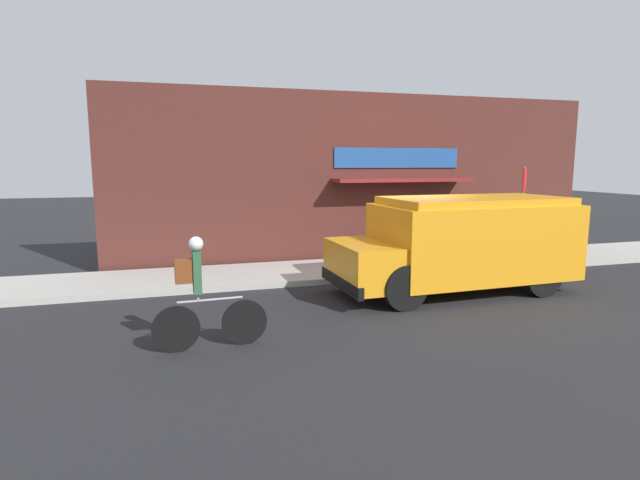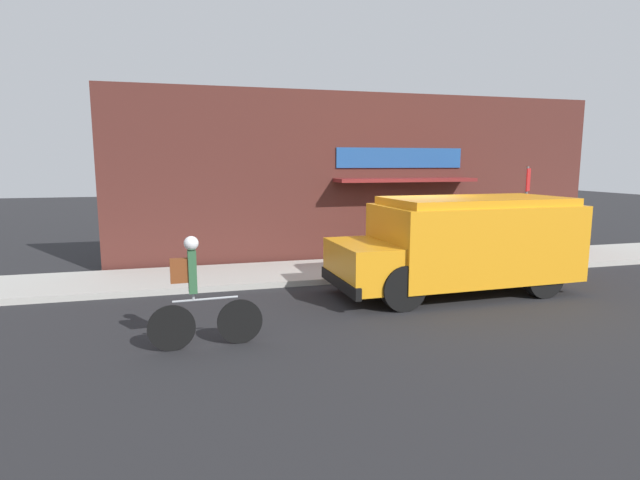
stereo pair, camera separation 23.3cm
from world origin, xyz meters
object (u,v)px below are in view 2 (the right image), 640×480
object	(u,v)px
cyclist	(198,296)
trash_bin	(403,248)
school_bus	(462,242)
stop_sign_post	(526,199)

from	to	relation	value
cyclist	trash_bin	size ratio (longest dim) A/B	2.32
school_bus	stop_sign_post	size ratio (longest dim) A/B	2.07
cyclist	trash_bin	world-z (taller)	cyclist
school_bus	trash_bin	xyz separation A→B (m)	(-0.05, 2.92, -0.59)
school_bus	stop_sign_post	xyz separation A→B (m)	(3.05, 1.92, 0.76)
school_bus	cyclist	xyz separation A→B (m)	(-5.67, -1.98, -0.28)
cyclist	stop_sign_post	xyz separation A→B (m)	(8.72, 3.90, 1.04)
school_bus	stop_sign_post	bearing A→B (deg)	30.25
stop_sign_post	trash_bin	size ratio (longest dim) A/B	3.44
stop_sign_post	trash_bin	distance (m)	3.53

